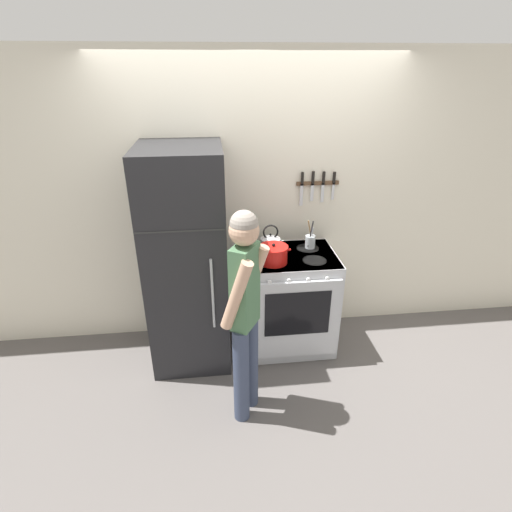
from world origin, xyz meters
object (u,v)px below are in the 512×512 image
stove_range (290,301)px  utensil_jar (310,241)px  tea_kettle (271,242)px  refrigerator (187,261)px  dutch_oven_pot (273,254)px  person (245,308)px

stove_range → utensil_jar: 0.57m
stove_range → tea_kettle: bearing=137.0°
tea_kettle → refrigerator: bearing=-166.7°
dutch_oven_pot → person: 0.73m
refrigerator → tea_kettle: (0.73, 0.17, 0.06)m
utensil_jar → person: bearing=-125.9°
refrigerator → stove_range: (0.89, 0.02, -0.47)m
person → utensil_jar: bearing=-5.1°
dutch_oven_pot → utensil_jar: utensil_jar is taller
refrigerator → utensil_jar: (1.08, 0.18, 0.05)m
stove_range → utensil_jar: (0.20, 0.16, 0.51)m
utensil_jar → person: person is taller
dutch_oven_pot → tea_kettle: 0.25m
stove_range → tea_kettle: tea_kettle is taller
tea_kettle → stove_range: bearing=-43.0°
refrigerator → person: size_ratio=1.16×
utensil_jar → person: size_ratio=0.16×
stove_range → utensil_jar: size_ratio=3.57×
stove_range → utensil_jar: utensil_jar is taller
stove_range → tea_kettle: size_ratio=3.84×
utensil_jar → person: (-0.67, -0.92, -0.06)m
refrigerator → tea_kettle: 0.75m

